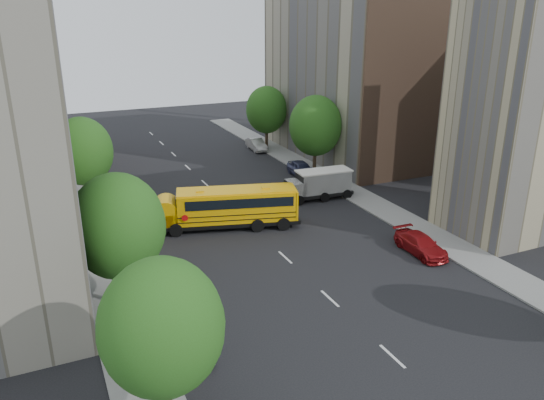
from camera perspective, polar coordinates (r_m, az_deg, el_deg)
ground at (r=37.93m, az=0.12°, el=-4.99°), size 120.00×120.00×0.00m
sidewalk_left at (r=39.72m, az=-18.35°, el=-4.78°), size 3.00×80.00×0.12m
sidewalk_right at (r=47.28m, az=10.33°, el=-0.10°), size 3.00×80.00×0.12m
lane_markings at (r=46.52m, az=-5.00°, el=-0.25°), size 0.15×64.00×0.01m
building_right_near at (r=42.63m, az=25.72°, el=7.86°), size 10.00×7.00×17.00m
building_right_far at (r=61.03m, az=7.93°, el=13.13°), size 10.00×22.00×18.00m
building_right_sidewall at (r=52.12m, az=14.46°, el=11.59°), size 10.10×0.30×18.00m
street_tree_0 at (r=20.92m, az=-11.76°, el=-13.25°), size 4.80×4.80×7.41m
street_tree_1 at (r=29.62m, az=-16.27°, el=-2.74°), size 5.12×5.12×7.90m
street_tree_2 at (r=46.77m, az=-19.73°, el=4.93°), size 4.99×4.99×7.71m
street_tree_4 at (r=53.02m, az=4.70°, el=7.96°), size 5.25×5.25×8.10m
street_tree_5 at (r=63.65m, az=-0.60°, el=9.67°), size 4.86×4.86×7.51m
school_bus at (r=40.65m, az=-5.01°, el=-0.66°), size 11.35×5.42×3.13m
safari_truck at (r=47.09m, az=5.07°, el=1.75°), size 6.19×2.69×2.58m
parked_car_0 at (r=27.14m, az=-8.73°, el=-14.67°), size 1.65×3.85×1.29m
parked_car_1 at (r=42.09m, az=-15.24°, el=-2.06°), size 1.79×4.51×1.46m
parked_car_3 at (r=38.02m, az=15.71°, el=-4.63°), size 1.96×4.58×1.32m
parked_car_4 at (r=53.53m, az=3.20°, el=3.34°), size 2.12×4.59×1.52m
parked_car_5 at (r=63.76m, az=-1.67°, el=6.00°), size 1.65×4.25×1.38m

